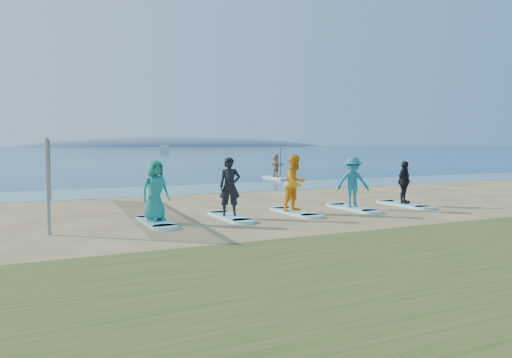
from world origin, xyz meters
name	(u,v)px	position (x,y,z in m)	size (l,w,h in m)	color
ground	(256,220)	(0.00, 0.00, 0.00)	(600.00, 600.00, 0.00)	tan
shallow_water	(164,190)	(0.00, 10.50, 0.01)	(600.00, 600.00, 0.00)	teal
ocean	(37,150)	(0.00, 160.00, 0.01)	(600.00, 600.00, 0.00)	navy
island_ridge	(187,146)	(95.00, 300.00, 0.00)	(220.00, 56.00, 18.00)	slate
volleyball_net	(48,157)	(-5.61, 4.54, 1.90)	(0.67, 9.07, 2.50)	gray
paddleboard	(276,178)	(8.84, 15.19, 0.06)	(0.70, 3.00, 0.12)	silver
paddleboarder	(276,165)	(8.84, 15.19, 0.88)	(1.41, 0.45, 1.53)	tan
boat_offshore_b	(165,152)	(28.27, 112.34, 0.00)	(2.23, 5.72, 1.61)	silver
surfboard_0	(156,222)	(-2.96, 0.66, 0.04)	(0.70, 2.20, 0.09)	#9EEAF6
student_0	(155,190)	(-2.96, 0.66, 0.98)	(0.87, 0.57, 1.78)	#1C887B
surfboard_1	(230,217)	(-0.59, 0.66, 0.04)	(0.70, 2.20, 0.09)	#9EEAF6
student_1	(230,186)	(-0.59, 0.66, 1.01)	(0.67, 0.44, 1.83)	black
surfboard_2	(295,212)	(1.79, 0.66, 0.04)	(0.70, 2.20, 0.09)	#9EEAF6
student_2	(295,183)	(1.79, 0.66, 1.03)	(0.92, 0.72, 1.89)	#FF9E1A
surfboard_3	(353,208)	(4.16, 0.66, 0.04)	(0.70, 2.20, 0.09)	#9EEAF6
student_3	(353,182)	(4.16, 0.66, 0.98)	(1.15, 0.66, 1.78)	teal
surfboard_4	(404,205)	(6.53, 0.66, 0.04)	(0.70, 2.20, 0.09)	#9EEAF6
student_4	(404,182)	(6.53, 0.66, 0.89)	(0.94, 0.39, 1.60)	black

